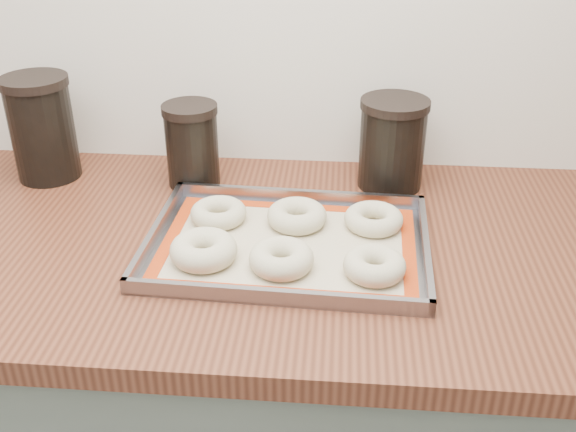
# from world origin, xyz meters

# --- Properties ---
(cabinet) EXTENTS (3.00, 0.65, 0.86)m
(cabinet) POSITION_xyz_m (0.00, 1.68, 0.43)
(cabinet) COLOR slate
(cabinet) RESTS_ON floor
(countertop) EXTENTS (3.06, 0.68, 0.04)m
(countertop) POSITION_xyz_m (0.00, 1.68, 0.88)
(countertop) COLOR brown
(countertop) RESTS_ON cabinet
(baking_tray) EXTENTS (0.47, 0.35, 0.03)m
(baking_tray) POSITION_xyz_m (0.12, 1.65, 0.91)
(baking_tray) COLOR gray
(baking_tray) RESTS_ON countertop
(baking_mat) EXTENTS (0.43, 0.31, 0.00)m
(baking_mat) POSITION_xyz_m (0.12, 1.65, 0.90)
(baking_mat) COLOR #C6B793
(baking_mat) RESTS_ON baking_tray
(bagel_front_left) EXTENTS (0.12, 0.12, 0.04)m
(bagel_front_left) POSITION_xyz_m (-0.01, 1.59, 0.92)
(bagel_front_left) COLOR beige
(bagel_front_left) RESTS_ON baking_mat
(bagel_front_mid) EXTENTS (0.13, 0.13, 0.04)m
(bagel_front_mid) POSITION_xyz_m (0.11, 1.58, 0.92)
(bagel_front_mid) COLOR beige
(bagel_front_mid) RESTS_ON baking_mat
(bagel_front_right) EXTENTS (0.11, 0.11, 0.04)m
(bagel_front_right) POSITION_xyz_m (0.26, 1.57, 0.92)
(bagel_front_right) COLOR beige
(bagel_front_right) RESTS_ON baking_mat
(bagel_back_left) EXTENTS (0.12, 0.12, 0.03)m
(bagel_back_left) POSITION_xyz_m (-0.01, 1.72, 0.92)
(bagel_back_left) COLOR beige
(bagel_back_left) RESTS_ON baking_mat
(bagel_back_mid) EXTENTS (0.12, 0.12, 0.04)m
(bagel_back_mid) POSITION_xyz_m (0.13, 1.72, 0.92)
(bagel_back_mid) COLOR beige
(bagel_back_mid) RESTS_ON baking_mat
(bagel_back_right) EXTENTS (0.12, 0.12, 0.03)m
(bagel_back_right) POSITION_xyz_m (0.26, 1.72, 0.92)
(bagel_back_right) COLOR beige
(bagel_back_right) RESTS_ON baking_mat
(canister_left) EXTENTS (0.13, 0.13, 0.20)m
(canister_left) POSITION_xyz_m (-0.39, 1.88, 1.00)
(canister_left) COLOR black
(canister_left) RESTS_ON countertop
(canister_mid) EXTENTS (0.11, 0.11, 0.16)m
(canister_mid) POSITION_xyz_m (-0.09, 1.87, 0.98)
(canister_mid) COLOR black
(canister_mid) RESTS_ON countertop
(canister_right) EXTENTS (0.13, 0.13, 0.17)m
(canister_right) POSITION_xyz_m (0.29, 1.90, 0.99)
(canister_right) COLOR black
(canister_right) RESTS_ON countertop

